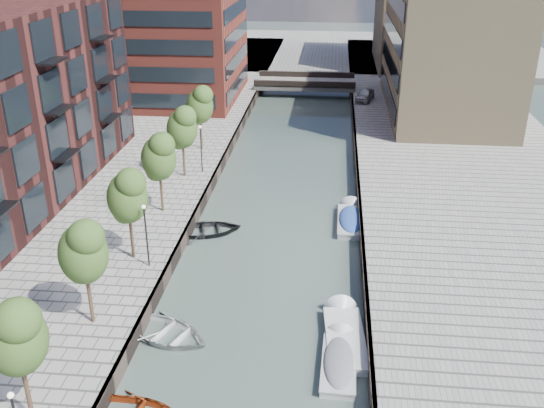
% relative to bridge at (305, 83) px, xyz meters
% --- Properties ---
extents(water, '(300.00, 300.00, 0.00)m').
position_rel_bridge_xyz_m(water, '(0.00, -32.00, -1.39)').
color(water, '#38473F').
rests_on(water, ground).
extents(quay_right, '(20.00, 140.00, 1.00)m').
position_rel_bridge_xyz_m(quay_right, '(16.00, -32.00, -0.89)').
color(quay_right, gray).
rests_on(quay_right, ground).
extents(quay_wall_left, '(0.25, 140.00, 1.00)m').
position_rel_bridge_xyz_m(quay_wall_left, '(-6.10, -32.00, -0.89)').
color(quay_wall_left, '#332823').
rests_on(quay_wall_left, ground).
extents(quay_wall_right, '(0.25, 140.00, 1.00)m').
position_rel_bridge_xyz_m(quay_wall_right, '(6.10, -32.00, -0.89)').
color(quay_wall_right, '#332823').
rests_on(quay_wall_right, ground).
extents(far_closure, '(80.00, 40.00, 1.00)m').
position_rel_bridge_xyz_m(far_closure, '(0.00, 28.00, -0.89)').
color(far_closure, gray).
rests_on(far_closure, ground).
extents(tan_block_near, '(12.00, 25.00, 14.00)m').
position_rel_bridge_xyz_m(tan_block_near, '(16.00, -10.00, 6.61)').
color(tan_block_near, '#99835E').
rests_on(tan_block_near, quay_right).
extents(tan_block_far, '(12.00, 20.00, 16.00)m').
position_rel_bridge_xyz_m(tan_block_far, '(16.00, 16.00, 7.61)').
color(tan_block_far, '#99835E').
rests_on(tan_block_far, quay_right).
extents(bridge, '(13.00, 6.00, 1.30)m').
position_rel_bridge_xyz_m(bridge, '(0.00, 0.00, 0.00)').
color(bridge, gray).
rests_on(bridge, ground).
extents(tree_1, '(2.50, 2.50, 5.95)m').
position_rel_bridge_xyz_m(tree_1, '(-8.50, -61.00, 3.92)').
color(tree_1, '#382619').
rests_on(tree_1, quay_left).
extents(tree_2, '(2.50, 2.50, 5.95)m').
position_rel_bridge_xyz_m(tree_2, '(-8.50, -54.00, 3.92)').
color(tree_2, '#382619').
rests_on(tree_2, quay_left).
extents(tree_3, '(2.50, 2.50, 5.95)m').
position_rel_bridge_xyz_m(tree_3, '(-8.50, -47.00, 3.92)').
color(tree_3, '#382619').
rests_on(tree_3, quay_left).
extents(tree_4, '(2.50, 2.50, 5.95)m').
position_rel_bridge_xyz_m(tree_4, '(-8.50, -40.00, 3.92)').
color(tree_4, '#382619').
rests_on(tree_4, quay_left).
extents(tree_5, '(2.50, 2.50, 5.95)m').
position_rel_bridge_xyz_m(tree_5, '(-8.50, -33.00, 3.92)').
color(tree_5, '#382619').
rests_on(tree_5, quay_left).
extents(tree_6, '(2.50, 2.50, 5.95)m').
position_rel_bridge_xyz_m(tree_6, '(-8.50, -26.00, 3.92)').
color(tree_6, '#382619').
rests_on(tree_6, quay_left).
extents(lamp_1, '(0.24, 0.24, 4.12)m').
position_rel_bridge_xyz_m(lamp_1, '(-7.20, -48.00, 2.12)').
color(lamp_1, black).
rests_on(lamp_1, quay_left).
extents(lamp_2, '(0.24, 0.24, 4.12)m').
position_rel_bridge_xyz_m(lamp_2, '(-7.20, -32.00, 2.12)').
color(lamp_2, black).
rests_on(lamp_2, quay_left).
extents(sloop_3, '(6.11, 5.32, 1.06)m').
position_rel_bridge_xyz_m(sloop_3, '(-4.65, -53.70, -1.39)').
color(sloop_3, '#BCBCBA').
rests_on(sloop_3, ground).
extents(sloop_4, '(5.74, 4.80, 1.02)m').
position_rel_bridge_xyz_m(sloop_4, '(-4.89, -41.41, -1.39)').
color(sloop_4, black).
rests_on(sloop_4, ground).
extents(motorboat_2, '(2.45, 5.91, 1.92)m').
position_rel_bridge_xyz_m(motorboat_2, '(4.81, -52.51, -1.28)').
color(motorboat_2, silver).
rests_on(motorboat_2, ground).
extents(motorboat_3, '(2.00, 5.59, 1.86)m').
position_rel_bridge_xyz_m(motorboat_3, '(5.41, -38.49, -1.16)').
color(motorboat_3, '#B1B2B0').
rests_on(motorboat_3, ground).
extents(motorboat_4, '(1.85, 4.96, 1.64)m').
position_rel_bridge_xyz_m(motorboat_4, '(4.56, -54.86, -1.19)').
color(motorboat_4, '#B5B4B2').
rests_on(motorboat_4, ground).
extents(car, '(2.79, 4.55, 1.45)m').
position_rel_bridge_xyz_m(car, '(7.56, -6.66, 0.33)').
color(car, '#9D9FA2').
rests_on(car, quay_right).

